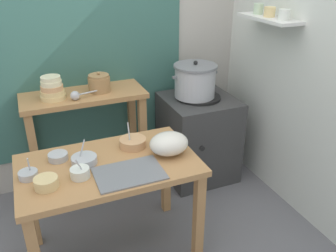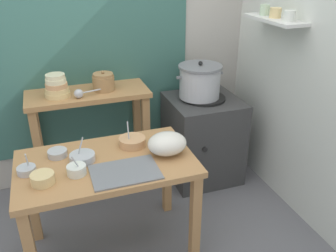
# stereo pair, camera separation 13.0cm
# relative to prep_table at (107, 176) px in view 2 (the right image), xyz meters

# --- Properties ---
(ground_plane) EXTENTS (9.00, 9.00, 0.00)m
(ground_plane) POSITION_rel_prep_table_xyz_m (0.12, -0.04, -0.61)
(ground_plane) COLOR slate
(wall_back) EXTENTS (4.40, 0.12, 2.60)m
(wall_back) POSITION_rel_prep_table_xyz_m (0.20, 1.06, 0.69)
(wall_back) COLOR #B2ADA3
(wall_back) RESTS_ON ground
(wall_right) EXTENTS (0.30, 3.20, 2.60)m
(wall_right) POSITION_rel_prep_table_xyz_m (1.52, 0.17, 0.69)
(wall_right) COLOR silver
(wall_right) RESTS_ON ground
(prep_table) EXTENTS (1.10, 0.66, 0.72)m
(prep_table) POSITION_rel_prep_table_xyz_m (0.00, 0.00, 0.00)
(prep_table) COLOR #B27F4C
(prep_table) RESTS_ON ground
(back_shelf_table) EXTENTS (0.96, 0.40, 0.90)m
(back_shelf_table) POSITION_rel_prep_table_xyz_m (0.01, 0.79, 0.07)
(back_shelf_table) COLOR #B27F4C
(back_shelf_table) RESTS_ON ground
(stove_block) EXTENTS (0.60, 0.61, 0.78)m
(stove_block) POSITION_rel_prep_table_xyz_m (0.97, 0.66, -0.23)
(stove_block) COLOR #383838
(stove_block) RESTS_ON ground
(steamer_pot) EXTENTS (0.41, 0.37, 0.31)m
(steamer_pot) POSITION_rel_prep_table_xyz_m (0.93, 0.68, 0.31)
(steamer_pot) COLOR #B7BABF
(steamer_pot) RESTS_ON stove_block
(clay_pot) EXTENTS (0.17, 0.17, 0.16)m
(clay_pot) POSITION_rel_prep_table_xyz_m (0.14, 0.79, 0.36)
(clay_pot) COLOR #A37A4C
(clay_pot) RESTS_ON back_shelf_table
(bowl_stack_enamel) EXTENTS (0.19, 0.19, 0.18)m
(bowl_stack_enamel) POSITION_rel_prep_table_xyz_m (-0.22, 0.76, 0.37)
(bowl_stack_enamel) COLOR #E5C684
(bowl_stack_enamel) RESTS_ON back_shelf_table
(ladle) EXTENTS (0.25, 0.09, 0.07)m
(ladle) POSITION_rel_prep_table_xyz_m (-0.06, 0.68, 0.33)
(ladle) COLOR #B7BABF
(ladle) RESTS_ON back_shelf_table
(serving_tray) EXTENTS (0.40, 0.28, 0.01)m
(serving_tray) POSITION_rel_prep_table_xyz_m (0.08, -0.17, 0.12)
(serving_tray) COLOR slate
(serving_tray) RESTS_ON prep_table
(plastic_bag) EXTENTS (0.25, 0.22, 0.14)m
(plastic_bag) POSITION_rel_prep_table_xyz_m (0.39, -0.04, 0.18)
(plastic_bag) COLOR silver
(plastic_bag) RESTS_ON prep_table
(prep_bowl_0) EXTENTS (0.11, 0.11, 0.14)m
(prep_bowl_0) POSITION_rel_prep_table_xyz_m (-0.19, -0.09, 0.14)
(prep_bowl_0) COLOR silver
(prep_bowl_0) RESTS_ON prep_table
(prep_bowl_1) EXTENTS (0.11, 0.11, 0.15)m
(prep_bowl_1) POSITION_rel_prep_table_xyz_m (-0.46, 0.02, 0.14)
(prep_bowl_1) COLOR #B7BABF
(prep_bowl_1) RESTS_ON prep_table
(prep_bowl_2) EXTENTS (0.16, 0.16, 0.15)m
(prep_bowl_2) POSITION_rel_prep_table_xyz_m (-0.14, 0.05, 0.14)
(prep_bowl_2) COLOR #B7BABF
(prep_bowl_2) RESTS_ON prep_table
(prep_bowl_3) EXTENTS (0.13, 0.13, 0.06)m
(prep_bowl_3) POSITION_rel_prep_table_xyz_m (-0.38, -0.12, 0.14)
(prep_bowl_3) COLOR #E5C684
(prep_bowl_3) RESTS_ON prep_table
(prep_bowl_4) EXTENTS (0.18, 0.18, 0.17)m
(prep_bowl_4) POSITION_rel_prep_table_xyz_m (0.21, 0.14, 0.14)
(prep_bowl_4) COLOR tan
(prep_bowl_4) RESTS_ON prep_table
(prep_bowl_5) EXTENTS (0.12, 0.12, 0.04)m
(prep_bowl_5) POSITION_rel_prep_table_xyz_m (-0.28, 0.16, 0.13)
(prep_bowl_5) COLOR #B7BABF
(prep_bowl_5) RESTS_ON prep_table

